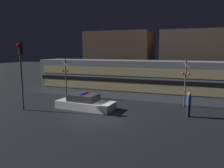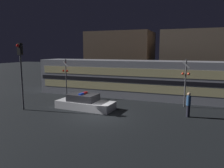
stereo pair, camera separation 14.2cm
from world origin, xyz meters
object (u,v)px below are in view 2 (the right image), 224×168
(crossing_signal_near, at_px, (185,80))
(traffic_light_corner, at_px, (21,63))
(police_car, at_px, (85,103))
(pedestrian, at_px, (188,104))
(train, at_px, (133,79))

(crossing_signal_near, relative_size, traffic_light_corner, 0.76)
(police_car, height_order, traffic_light_corner, traffic_light_corner)
(pedestrian, bearing_deg, crossing_signal_near, 97.60)
(pedestrian, bearing_deg, traffic_light_corner, -167.98)
(train, relative_size, traffic_light_corner, 3.86)
(train, bearing_deg, police_car, -112.04)
(police_car, xyz_separation_m, pedestrian, (7.85, 0.54, 0.43))
(police_car, height_order, pedestrian, pedestrian)
(police_car, xyz_separation_m, traffic_light_corner, (-4.35, -2.06, 3.19))
(police_car, distance_m, pedestrian, 7.88)
(pedestrian, bearing_deg, police_car, -176.08)
(pedestrian, distance_m, traffic_light_corner, 12.77)
(pedestrian, relative_size, traffic_light_corner, 0.34)
(train, relative_size, police_car, 4.18)
(train, xyz_separation_m, traffic_light_corner, (-6.74, -7.98, 1.84))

